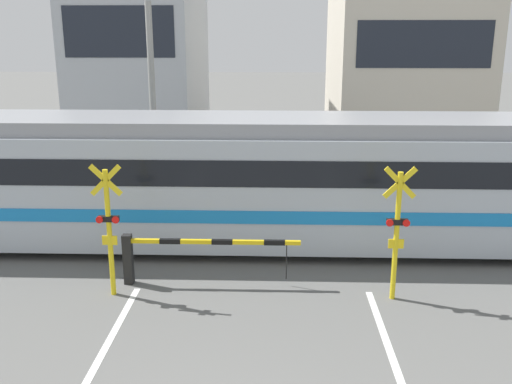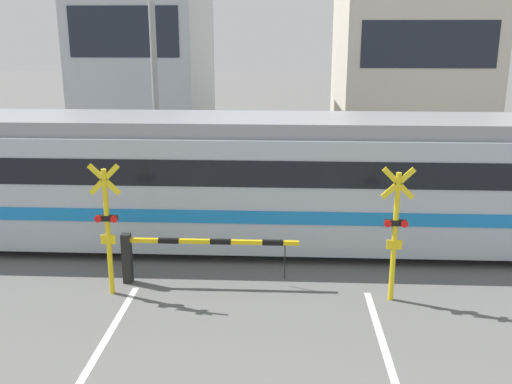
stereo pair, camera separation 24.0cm
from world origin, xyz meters
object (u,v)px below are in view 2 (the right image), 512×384
(crossing_barrier_near, at_px, (171,250))
(crossing_signal_right, at_px, (395,229))
(crossing_signal_left, at_px, (107,224))
(crossing_barrier_far, at_px, (319,190))
(commuter_train, at_px, (232,178))
(pedestrian, at_px, (290,156))

(crossing_barrier_near, xyz_separation_m, crossing_signal_right, (4.80, -0.58, 0.80))
(crossing_signal_left, bearing_deg, crossing_barrier_far, 50.61)
(crossing_signal_right, bearing_deg, commuter_train, 139.34)
(pedestrian, bearing_deg, crossing_signal_right, -77.96)
(commuter_train, relative_size, crossing_signal_right, 6.92)
(crossing_barrier_near, height_order, crossing_signal_right, crossing_signal_right)
(crossing_barrier_far, distance_m, crossing_signal_left, 7.61)
(crossing_barrier_near, bearing_deg, commuter_train, 66.14)
(crossing_barrier_near, bearing_deg, crossing_signal_right, -6.92)
(crossing_signal_left, distance_m, crossing_signal_right, 6.01)
(crossing_barrier_far, height_order, crossing_signal_right, crossing_signal_right)
(commuter_train, relative_size, pedestrian, 11.31)
(crossing_signal_right, relative_size, pedestrian, 1.63)
(crossing_signal_right, bearing_deg, pedestrian, 102.04)
(pedestrian, bearing_deg, crossing_signal_left, -111.78)
(commuter_train, bearing_deg, crossing_signal_left, -126.63)
(crossing_barrier_far, distance_m, crossing_signal_right, 6.02)
(crossing_barrier_near, xyz_separation_m, pedestrian, (2.71, 9.22, 0.23))
(crossing_signal_left, xyz_separation_m, crossing_signal_right, (6.01, 0.00, 0.00))
(crossing_barrier_near, height_order, crossing_barrier_far, same)
(crossing_barrier_near, xyz_separation_m, crossing_signal_left, (-1.21, -0.58, 0.80))
(crossing_barrier_far, relative_size, crossing_signal_left, 1.37)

